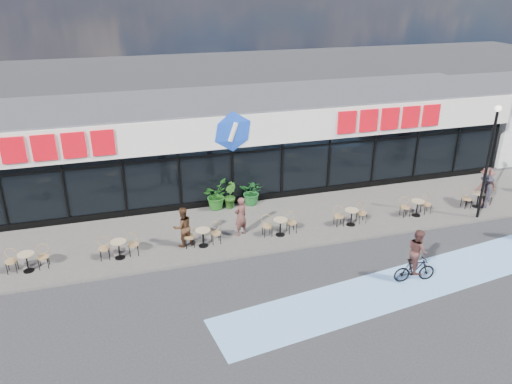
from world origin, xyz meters
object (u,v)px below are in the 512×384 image
potted_plant_left (215,195)px  patron_left (241,216)px  patron_right (183,227)px  potted_plant_mid (230,195)px  cyclist_a (416,259)px  pedestrian_a (485,191)px  lamp_post (489,153)px  potted_plant_right (252,192)px  pedestrian_c (485,186)px

potted_plant_left → patron_left: size_ratio=0.79×
patron_left → patron_right: patron_left is taller
potted_plant_mid → cyclist_a: (4.97, -7.91, 0.20)m
potted_plant_mid → pedestrian_a: bearing=-16.5°
lamp_post → patron_right: size_ratio=3.06×
potted_plant_mid → pedestrian_a: pedestrian_a is taller
lamp_post → patron_right: lamp_post is taller
potted_plant_left → pedestrian_a: 12.79m
lamp_post → potted_plant_left: size_ratio=3.81×
potted_plant_right → potted_plant_left: bearing=178.3°
pedestrian_a → potted_plant_right: bearing=-92.0°
pedestrian_a → cyclist_a: cyclist_a is taller
potted_plant_left → pedestrian_c: size_ratio=0.74×
patron_left → cyclist_a: (5.17, -5.08, -0.05)m
potted_plant_mid → patron_left: bearing=-94.2°
pedestrian_c → potted_plant_left: bearing=-11.0°
lamp_post → patron_left: lamp_post is taller
potted_plant_mid → cyclist_a: size_ratio=0.59×
patron_right → pedestrian_c: bearing=166.0°
pedestrian_c → patron_right: bearing=3.1°
cyclist_a → potted_plant_right: bearing=115.7°
lamp_post → pedestrian_a: lamp_post is taller
potted_plant_mid → patron_left: size_ratio=0.71×
potted_plant_right → pedestrian_a: 11.04m
potted_plant_left → cyclist_a: 9.79m
potted_plant_left → potted_plant_mid: 0.68m
lamp_post → cyclist_a: size_ratio=2.49×
potted_plant_mid → cyclist_a: bearing=-57.9°
lamp_post → patron_left: bearing=172.3°
patron_left → lamp_post: bearing=147.4°
patron_left → patron_right: size_ratio=1.02×
pedestrian_a → potted_plant_mid: bearing=-90.1°
pedestrian_c → cyclist_a: bearing=38.0°
pedestrian_a → pedestrian_c: pedestrian_c is taller
lamp_post → potted_plant_right: size_ratio=4.04×
lamp_post → pedestrian_c: size_ratio=2.82×
lamp_post → potted_plant_mid: (-10.64, 4.29, -2.47)m
pedestrian_a → cyclist_a: size_ratio=0.78×
potted_plant_right → potted_plant_mid: bearing=-178.2°
potted_plant_right → pedestrian_a: (10.48, -3.48, 0.18)m
pedestrian_a → pedestrian_c: size_ratio=0.89×
lamp_post → potted_plant_left: (-11.31, 4.38, -2.41)m
cyclist_a → patron_left: bearing=135.5°
pedestrian_c → patron_left: bearing=1.9°
patron_left → cyclist_a: size_ratio=0.83×
potted_plant_right → patron_right: bearing=-140.9°
patron_right → pedestrian_a: size_ratio=1.04×
lamp_post → pedestrian_c: (1.24, 1.19, -2.17)m
patron_left → cyclist_a: 7.25m
lamp_post → potted_plant_left: 12.36m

